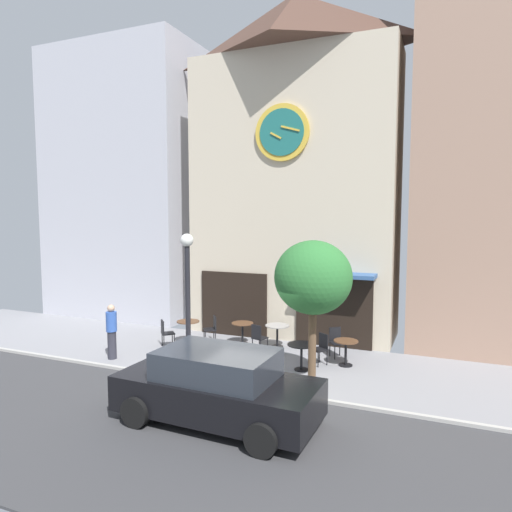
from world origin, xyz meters
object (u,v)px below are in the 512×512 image
at_px(cafe_table_center_right, 188,327).
at_px(cafe_table_center, 242,329).
at_px(cafe_table_near_curb, 277,331).
at_px(parked_car_black, 217,387).
at_px(cafe_chair_mid_row, 166,331).
at_px(street_lamp, 188,302).
at_px(cafe_table_center_left, 301,351).
at_px(cafe_chair_near_tree, 321,346).
at_px(pedestrian_blue, 112,331).
at_px(cafe_chair_curbside, 336,340).
at_px(cafe_table_rightmost, 346,348).
at_px(cafe_chair_under_awning, 212,327).
at_px(cafe_chair_corner, 258,336).
at_px(street_tree, 313,278).

relative_size(cafe_table_center_right, cafe_table_center, 1.05).
height_order(cafe_table_near_curb, parked_car_black, parked_car_black).
bearing_deg(cafe_chair_mid_row, street_lamp, -41.60).
height_order(cafe_table_center, cafe_table_center_left, cafe_table_center_left).
height_order(street_lamp, cafe_chair_near_tree, street_lamp).
relative_size(street_lamp, cafe_table_center, 5.25).
xyz_separation_m(cafe_chair_mid_row, parked_car_black, (4.13, -4.24, 0.23)).
xyz_separation_m(cafe_table_center_left, pedestrian_blue, (-5.61, -1.24, 0.30)).
distance_m(cafe_table_center, cafe_table_near_curb, 1.21).
distance_m(street_lamp, cafe_table_center, 3.29).
xyz_separation_m(cafe_table_center, parked_car_black, (1.91, -5.51, 0.23)).
bearing_deg(street_lamp, parked_car_black, -48.87).
xyz_separation_m(cafe_table_center_right, cafe_chair_curbside, (5.00, 0.44, -0.03)).
bearing_deg(cafe_table_center, cafe_table_center_left, -33.47).
distance_m(cafe_table_center, pedestrian_blue, 4.23).
height_order(cafe_table_center_right, pedestrian_blue, pedestrian_blue).
bearing_deg(cafe_chair_curbside, street_lamp, -141.66).
height_order(cafe_table_rightmost, cafe_chair_under_awning, cafe_chair_under_awning).
bearing_deg(cafe_table_near_curb, cafe_chair_near_tree, -32.80).
height_order(cafe_table_center_left, cafe_chair_curbside, cafe_chair_curbside).
relative_size(cafe_chair_mid_row, cafe_chair_corner, 1.00).
bearing_deg(parked_car_black, cafe_chair_corner, 102.34).
distance_m(cafe_table_center, cafe_chair_near_tree, 3.14).
relative_size(street_lamp, parked_car_black, 0.89).
bearing_deg(cafe_chair_curbside, cafe_table_center_right, -174.96).
height_order(cafe_table_center_left, cafe_chair_corner, cafe_chair_corner).
relative_size(street_tree, cafe_chair_mid_row, 4.16).
bearing_deg(cafe_chair_mid_row, cafe_chair_corner, 11.60).
bearing_deg(cafe_table_center, cafe_table_rightmost, -13.15).
bearing_deg(street_lamp, cafe_chair_curbside, 38.34).
bearing_deg(pedestrian_blue, cafe_chair_under_awning, 54.85).
relative_size(cafe_chair_mid_row, parked_car_black, 0.21).
distance_m(cafe_chair_near_tree, cafe_chair_curbside, 0.91).
xyz_separation_m(cafe_chair_near_tree, cafe_chair_corner, (-2.13, 0.36, 0.00)).
bearing_deg(cafe_chair_near_tree, cafe_chair_corner, 170.42).
xyz_separation_m(street_tree, cafe_chair_curbside, (0.01, 2.72, -2.27)).
bearing_deg(cafe_chair_corner, parked_car_black, -77.66).
relative_size(cafe_table_near_curb, cafe_chair_corner, 0.88).
xyz_separation_m(street_lamp, cafe_chair_mid_row, (-1.88, 1.67, -1.43)).
xyz_separation_m(cafe_table_center, cafe_table_rightmost, (3.67, -0.86, -0.00)).
xyz_separation_m(cafe_table_center_right, cafe_chair_under_awning, (0.71, 0.39, -0.03)).
bearing_deg(cafe_table_center_left, cafe_chair_curbside, 68.42).
bearing_deg(street_lamp, cafe_chair_under_awning, 104.78).
bearing_deg(cafe_table_near_curb, cafe_chair_under_awning, -171.80).
height_order(cafe_chair_corner, pedestrian_blue, pedestrian_blue).
distance_m(cafe_chair_under_awning, parked_car_black, 6.11).
relative_size(cafe_table_rightmost, cafe_chair_corner, 0.83).
xyz_separation_m(cafe_chair_under_awning, cafe_chair_near_tree, (4.04, -0.82, 0.00)).
height_order(cafe_table_near_curb, pedestrian_blue, pedestrian_blue).
height_order(street_tree, cafe_table_center_left, street_tree).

